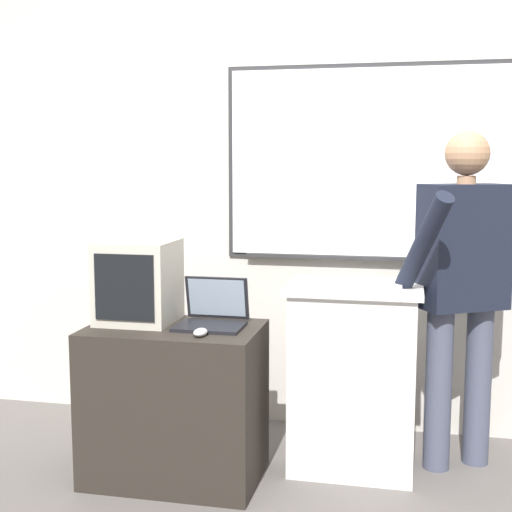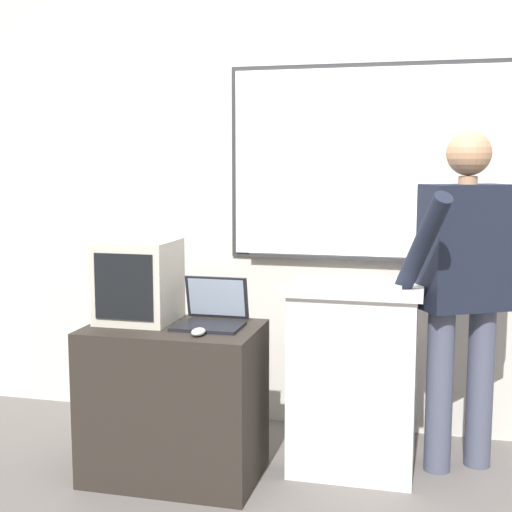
# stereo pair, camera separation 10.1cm
# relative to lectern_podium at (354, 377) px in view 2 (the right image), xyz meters

# --- Properties ---
(ground_plane) EXTENTS (30.00, 30.00, 0.00)m
(ground_plane) POSITION_rel_lectern_podium_xyz_m (-0.40, -0.54, -0.46)
(ground_plane) COLOR #5B5654
(back_wall) EXTENTS (6.40, 0.17, 2.62)m
(back_wall) POSITION_rel_lectern_podium_xyz_m (-0.38, 0.59, 0.85)
(back_wall) COLOR beige
(back_wall) RESTS_ON ground_plane
(lectern_podium) EXTENTS (0.65, 0.50, 0.92)m
(lectern_podium) POSITION_rel_lectern_podium_xyz_m (0.00, 0.00, 0.00)
(lectern_podium) COLOR silver
(lectern_podium) RESTS_ON ground_plane
(side_desk) EXTENTS (0.82, 0.52, 0.74)m
(side_desk) POSITION_rel_lectern_podium_xyz_m (-0.82, -0.31, -0.09)
(side_desk) COLOR #28231E
(side_desk) RESTS_ON ground_plane
(person_presenter) EXTENTS (0.58, 0.69, 1.66)m
(person_presenter) POSITION_rel_lectern_podium_xyz_m (0.51, 0.11, 0.50)
(person_presenter) COLOR #474C60
(person_presenter) RESTS_ON ground_plane
(laptop) EXTENTS (0.31, 0.28, 0.23)m
(laptop) POSITION_rel_lectern_podium_xyz_m (-0.65, -0.24, 0.34)
(laptop) COLOR black
(laptop) RESTS_ON side_desk
(wireless_keyboard) EXTENTS (0.40, 0.12, 0.02)m
(wireless_keyboard) POSITION_rel_lectern_podium_xyz_m (0.03, -0.06, 0.47)
(wireless_keyboard) COLOR silver
(wireless_keyboard) RESTS_ON lectern_podium
(computer_mouse_by_laptop) EXTENTS (0.06, 0.10, 0.03)m
(computer_mouse_by_laptop) POSITION_rel_lectern_podium_xyz_m (-0.65, -0.45, 0.30)
(computer_mouse_by_laptop) COLOR #BCBCC1
(computer_mouse_by_laptop) RESTS_ON side_desk
(crt_monitor) EXTENTS (0.35, 0.35, 0.40)m
(crt_monitor) POSITION_rel_lectern_podium_xyz_m (-1.03, -0.24, 0.48)
(crt_monitor) COLOR #BCB7A8
(crt_monitor) RESTS_ON side_desk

